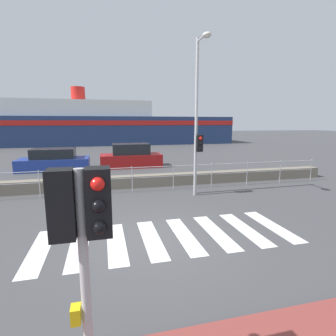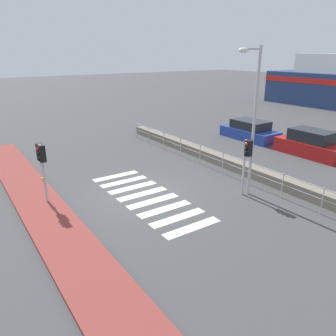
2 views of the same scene
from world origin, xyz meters
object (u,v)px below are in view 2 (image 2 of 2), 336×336
Objects in this scene: traffic_light_near at (42,158)px; parked_car_red at (311,145)px; traffic_light_far at (247,155)px; streetlamp at (252,107)px; parked_car_blue at (250,131)px.

traffic_light_near is 15.38m from parked_car_red.
streetlamp is (0.00, 0.06, 2.03)m from traffic_light_far.
parked_car_red reaches higher than parked_car_blue.
streetlamp reaches higher than parked_car_red.
parked_car_blue is at bearing 131.14° from traffic_light_far.
streetlamp is at bearing -48.62° from parked_car_blue.
traffic_light_near reaches higher than traffic_light_far.
traffic_light_near is 1.03× the size of traffic_light_far.
traffic_light_near is at bearing -97.82° from parked_car_red.
traffic_light_near is 0.63× the size of parked_car_red.
parked_car_red is (2.08, 15.18, -1.33)m from traffic_light_near.
parked_car_red is (-1.91, 7.69, -3.19)m from streetlamp.
parked_car_red is at bearing 103.94° from streetlamp.
traffic_light_far is at bearing -48.86° from parked_car_blue.
parked_car_red is (-1.90, 7.75, -1.17)m from traffic_light_far.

